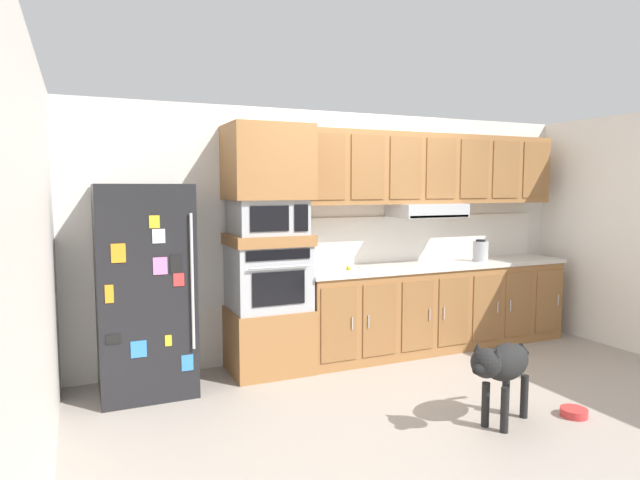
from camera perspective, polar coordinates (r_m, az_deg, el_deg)
The scene contains 18 objects.
ground_plane at distance 5.11m, azimuth 7.95°, elevation -14.39°, with size 9.60×9.60×0.00m, color #9E9389.
back_kitchen_wall at distance 5.80m, azimuth 2.33°, elevation 0.72°, with size 6.20×0.12×2.50m, color silver.
side_panel_left at distance 4.11m, azimuth -27.18°, elevation -1.86°, with size 0.12×7.10×2.50m, color silver.
side_panel_right at distance 6.74m, azimuth 28.78°, elevation 0.71°, with size 0.12×7.10×2.50m, color white.
refrigerator at distance 4.85m, azimuth -17.76°, elevation -4.89°, with size 0.76×0.73×1.76m.
oven_base_cabinet at distance 5.28m, azimuth -5.34°, elevation -10.27°, with size 0.74×0.62×0.60m, color #996638.
built_in_oven at distance 5.15m, azimuth -5.39°, elevation -3.83°, with size 0.70×0.62×0.60m.
appliance_mid_shelf at distance 5.11m, azimuth -5.44°, elevation 0.05°, with size 0.74×0.62×0.10m, color #996638.
microwave at distance 5.09m, azimuth -5.45°, elevation 2.40°, with size 0.64×0.54×0.32m.
appliance_upper_cabinet at distance 5.09m, azimuth -5.51°, elevation 8.03°, with size 0.74×0.62×0.68m, color #996638.
lower_cabinet_run at distance 6.10m, azimuth 11.97°, elevation -6.86°, with size 3.06×0.63×0.88m.
countertop_slab at distance 6.02m, azimuth 12.04°, elevation -2.58°, with size 3.10×0.64×0.04m, color beige.
backsplash_panel at distance 6.22m, azimuth 10.53°, elevation 0.22°, with size 3.10×0.02×0.50m, color silver.
upper_cabinet_with_hood at distance 6.06m, azimuth 11.50°, elevation 7.00°, with size 3.06×0.48×0.88m.
screwdriver at distance 5.47m, azimuth 3.08°, elevation -2.91°, with size 0.15×0.14×0.03m.
electric_kettle at distance 6.30m, azimuth 16.33°, elevation -1.10°, with size 0.17×0.17×0.24m.
dog at distance 4.28m, azimuth 18.41°, elevation -12.26°, with size 0.84×0.46×0.65m.
dog_food_bowl at distance 4.77m, azimuth 24.88°, elevation -15.92°, with size 0.20×0.20×0.06m.
Camera 1 is at (-2.55, -4.07, 1.73)m, focal length 30.80 mm.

